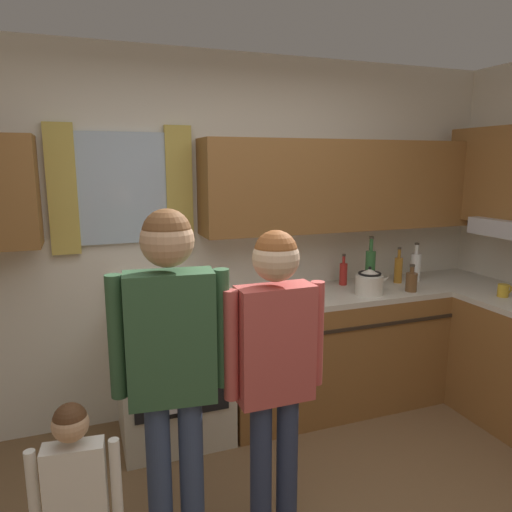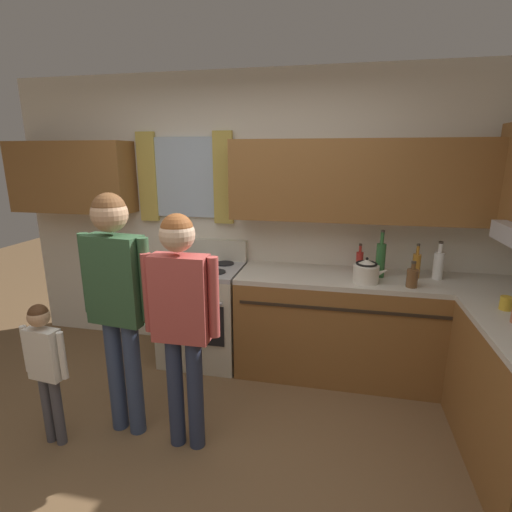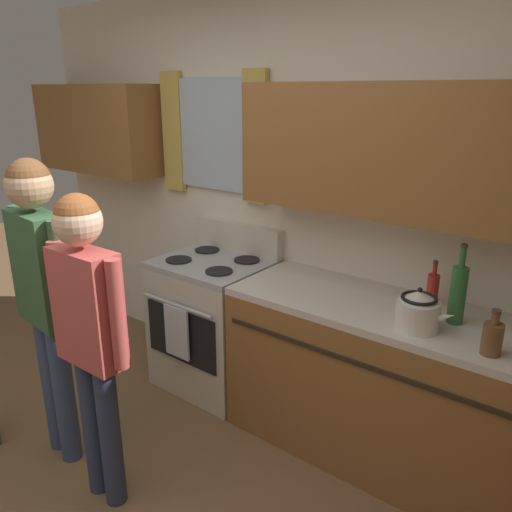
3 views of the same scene
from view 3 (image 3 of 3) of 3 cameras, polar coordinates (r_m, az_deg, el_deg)
back_wall_unit at (r=3.14m, az=4.07°, el=8.75°), size 4.60×0.42×2.60m
kitchen_counter_run at (r=2.52m, az=23.80°, el=-20.52°), size 2.29×1.82×0.90m
stove_oven at (r=3.48m, az=-4.67°, el=-7.27°), size 0.71×0.67×1.10m
bottle_sauce_red at (r=2.75m, az=19.33°, el=-3.55°), size 0.06×0.06×0.25m
bottle_wine_green at (r=2.57m, az=21.85°, el=-3.93°), size 0.08×0.08×0.39m
bottle_squat_brown at (r=2.36m, az=25.15°, el=-8.35°), size 0.08×0.08×0.21m
stovetop_kettle at (r=2.47m, az=17.87°, el=-5.82°), size 0.27×0.20×0.21m
adult_holding_child at (r=2.79m, az=-22.97°, el=-2.49°), size 0.51×0.23×1.66m
adult_in_plaid at (r=2.41m, az=-18.37°, el=-6.81°), size 0.49×0.21×1.56m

